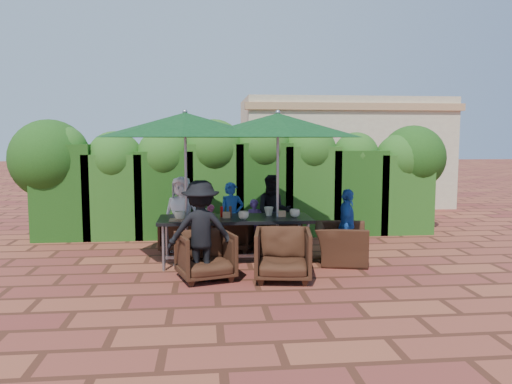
{
  "coord_description": "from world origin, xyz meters",
  "views": [
    {
      "loc": [
        -0.7,
        -8.03,
        2.0
      ],
      "look_at": [
        0.17,
        0.4,
        1.1
      ],
      "focal_mm": 35.0,
      "sensor_mm": 36.0,
      "label": 1
    }
  ],
  "objects": [
    {
      "name": "chair_near_right",
      "position": [
        0.39,
        -1.16,
        0.4
      ],
      "size": [
        0.88,
        0.84,
        0.81
      ],
      "primitive_type": "imported",
      "rotation": [
        0.0,
        0.0,
        -0.15
      ],
      "color": "black",
      "rests_on": "ground"
    },
    {
      "name": "cup_c",
      "position": [
        -0.1,
        -0.35,
        0.82
      ],
      "size": [
        0.17,
        0.17,
        0.13
      ],
      "primitive_type": "imported",
      "color": "beige",
      "rests_on": "dining_table"
    },
    {
      "name": "umbrella_left",
      "position": [
        -0.99,
        -0.2,
        2.21
      ],
      "size": [
        2.74,
        2.74,
        2.46
      ],
      "color": "gray",
      "rests_on": "ground"
    },
    {
      "name": "cup_a",
      "position": [
        -1.09,
        -0.29,
        0.82
      ],
      "size": [
        0.17,
        0.17,
        0.14
      ],
      "primitive_type": "imported",
      "color": "beige",
      "rests_on": "dining_table"
    },
    {
      "name": "hedge_wall",
      "position": [
        -0.16,
        2.32,
        1.31
      ],
      "size": [
        9.1,
        1.6,
        2.41
      ],
      "color": "#183A10",
      "rests_on": "ground"
    },
    {
      "name": "serving_tray",
      "position": [
        -1.07,
        -0.35,
        0.76
      ],
      "size": [
        0.35,
        0.25,
        0.02
      ],
      "primitive_type": "cube",
      "color": "#A4734F",
      "rests_on": "dining_table"
    },
    {
      "name": "number_block_left",
      "position": [
        -0.36,
        -0.18,
        0.8
      ],
      "size": [
        0.12,
        0.06,
        0.1
      ],
      "primitive_type": "cube",
      "color": "tan",
      "rests_on": "dining_table"
    },
    {
      "name": "ketchup_bottle",
      "position": [
        -0.43,
        -0.04,
        0.83
      ],
      "size": [
        0.04,
        0.04,
        0.17
      ],
      "primitive_type": "cylinder",
      "color": "#B20C0A",
      "rests_on": "dining_table"
    },
    {
      "name": "umbrella_right",
      "position": [
        0.46,
        -0.15,
        2.21
      ],
      "size": [
        2.8,
        2.8,
        2.46
      ],
      "color": "gray",
      "rests_on": "ground"
    },
    {
      "name": "cup_d",
      "position": [
        0.34,
        0.0,
        0.82
      ],
      "size": [
        0.15,
        0.15,
        0.15
      ],
      "primitive_type": "imported",
      "color": "beige",
      "rests_on": "dining_table"
    },
    {
      "name": "child_left",
      "position": [
        -0.59,
        1.02,
        0.41
      ],
      "size": [
        0.32,
        0.28,
        0.81
      ],
      "primitive_type": "imported",
      "rotation": [
        0.0,
        0.0,
        -0.14
      ],
      "color": "#D24A77",
      "rests_on": "ground"
    },
    {
      "name": "pedestrian_b",
      "position": [
        2.19,
        4.46,
        0.93
      ],
      "size": [
        0.91,
        0.58,
        1.85
      ],
      "primitive_type": "imported",
      "rotation": [
        0.0,
        0.0,
        3.19
      ],
      "color": "#D24A77",
      "rests_on": "ground"
    },
    {
      "name": "chair_near_left",
      "position": [
        -0.7,
        -1.02,
        0.38
      ],
      "size": [
        0.91,
        0.87,
        0.76
      ],
      "primitive_type": "imported",
      "rotation": [
        0.0,
        0.0,
        0.29
      ],
      "color": "black",
      "rests_on": "ground"
    },
    {
      "name": "adult_near_left",
      "position": [
        -0.76,
        -1.04,
        0.71
      ],
      "size": [
        0.94,
        0.48,
        1.43
      ],
      "primitive_type": "imported",
      "rotation": [
        0.0,
        0.0,
        3.21
      ],
      "color": "black",
      "rests_on": "ground"
    },
    {
      "name": "pedestrian_a",
      "position": [
        1.67,
        4.17,
        0.96
      ],
      "size": [
        1.82,
        1.6,
        1.93
      ],
      "primitive_type": "imported",
      "rotation": [
        0.0,
        0.0,
        2.49
      ],
      "color": "green",
      "rests_on": "ground"
    },
    {
      "name": "chair_far_left",
      "position": [
        -1.16,
        0.87,
        0.35
      ],
      "size": [
        0.71,
        0.68,
        0.69
      ],
      "primitive_type": "imported",
      "rotation": [
        0.0,
        0.0,
        3.07
      ],
      "color": "black",
      "rests_on": "ground"
    },
    {
      "name": "chair_end_right",
      "position": [
        1.49,
        -0.23,
        0.41
      ],
      "size": [
        0.82,
        1.07,
        0.83
      ],
      "primitive_type": "imported",
      "rotation": [
        0.0,
        0.0,
        1.34
      ],
      "color": "black",
      "rests_on": "ground"
    },
    {
      "name": "ground",
      "position": [
        0.0,
        0.0,
        0.0
      ],
      "size": [
        80.0,
        80.0,
        0.0
      ],
      "primitive_type": "plane",
      "color": "brown",
      "rests_on": "ground"
    },
    {
      "name": "adult_far_right",
      "position": [
        0.54,
        0.88,
        0.68
      ],
      "size": [
        0.68,
        0.44,
        1.36
      ],
      "primitive_type": "imported",
      "rotation": [
        0.0,
        0.0,
        -0.07
      ],
      "color": "black",
      "rests_on": "ground"
    },
    {
      "name": "cup_e",
      "position": [
        0.74,
        -0.2,
        0.81
      ],
      "size": [
        0.16,
        0.16,
        0.13
      ],
      "primitive_type": "imported",
      "color": "beige",
      "rests_on": "dining_table"
    },
    {
      "name": "cup_b",
      "position": [
        -0.74,
        -0.04,
        0.82
      ],
      "size": [
        0.15,
        0.15,
        0.14
      ],
      "primitive_type": "imported",
      "color": "beige",
      "rests_on": "dining_table"
    },
    {
      "name": "number_block_right",
      "position": [
        0.54,
        -0.15,
        0.8
      ],
      "size": [
        0.12,
        0.06,
        0.1
      ],
      "primitive_type": "cube",
      "color": "tan",
      "rests_on": "dining_table"
    },
    {
      "name": "chair_far_right",
      "position": [
        0.63,
        0.89,
        0.35
      ],
      "size": [
        0.8,
        0.77,
        0.7
      ],
      "primitive_type": "imported",
      "rotation": [
        0.0,
        0.0,
        3.36
      ],
      "color": "black",
      "rests_on": "ground"
    },
    {
      "name": "building",
      "position": [
        3.5,
        6.99,
        1.61
      ],
      "size": [
        6.2,
        3.08,
        3.2
      ],
      "color": "beige",
      "rests_on": "ground"
    },
    {
      "name": "adult_end_right",
      "position": [
        1.63,
        -0.11,
        0.59
      ],
      "size": [
        0.54,
        0.77,
        1.19
      ],
      "primitive_type": "imported",
      "rotation": [
        0.0,
        0.0,
        1.27
      ],
      "color": "#2055AE",
      "rests_on": "ground"
    },
    {
      "name": "adult_far_mid",
      "position": [
        -0.22,
        0.92,
        0.61
      ],
      "size": [
        0.49,
        0.42,
        1.22
      ],
      "primitive_type": "imported",
      "rotation": [
        0.0,
        0.0,
        0.15
      ],
      "color": "#2055AE",
      "rests_on": "ground"
    },
    {
      "name": "adult_far_left",
      "position": [
        -1.11,
        0.84,
        0.67
      ],
      "size": [
        0.76,
        0.59,
        1.35
      ],
      "primitive_type": "imported",
      "rotation": [
        0.0,
        0.0,
        -0.34
      ],
      "color": "white",
      "rests_on": "ground"
    },
    {
      "name": "dining_table",
      "position": [
        -0.22,
        -0.13,
        0.68
      ],
      "size": [
        2.43,
        0.9,
        0.75
      ],
      "color": "black",
      "rests_on": "ground"
    },
    {
      "name": "pedestrian_c",
      "position": [
        3.26,
        4.38,
        0.87
      ],
      "size": [
        1.22,
        0.89,
        1.74
      ],
      "primitive_type": "imported",
      "rotation": [
        0.0,
        0.0,
        2.75
      ],
      "color": "gray",
      "rests_on": "ground"
    },
    {
      "name": "sauce_bottle",
      "position": [
        -0.29,
        -0.04,
        0.83
      ],
      "size": [
        0.04,
        0.04,
        0.17
      ],
      "primitive_type": "cylinder",
      "color": "#4C230C",
      "rests_on": "dining_table"
    },
    {
      "name": "chair_far_mid",
      "position": [
        -0.17,
        0.85,
        0.35
      ],
      "size": [
        0.85,
        0.82,
        0.69
      ],
      "primitive_type": "imported",
      "rotation": [
        0.0,
        0.0,
        2.81
      ],
      "color": "black",
      "rests_on": "ground"
    },
    {
      "name": "child_right",
      "position": [
        0.2,
        0.94,
        0.45
      ],
      "size": [
        0.35,
        0.3,
        0.91
      ],
      "primitive_type": "imported",
      "rotation": [
        0.0,
        0.0,
        -0.11
      ],
      "color": "#70479B",
      "rests_on": "ground"
    }
  ]
}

